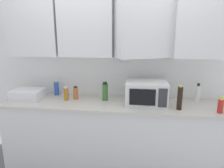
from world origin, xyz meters
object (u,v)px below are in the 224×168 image
at_px(bottle_amber_vinegar, 66,94).
at_px(bottle_soy_dark, 180,98).
at_px(bottle_spice_jar, 76,93).
at_px(dish_rack, 28,94).
at_px(bottle_green_oil, 105,92).
at_px(bottle_white_jar, 198,93).
at_px(bottle_blue_cleaner, 57,88).
at_px(bottle_red_sauce, 221,106).
at_px(microwave, 146,93).

height_order(bottle_amber_vinegar, bottle_soy_dark, bottle_soy_dark).
bearing_deg(bottle_spice_jar, dish_rack, -174.18).
xyz_separation_m(bottle_green_oil, bottle_white_jar, (1.14, 0.10, -0.01)).
bearing_deg(bottle_blue_cleaner, bottle_white_jar, -1.48).
bearing_deg(bottle_red_sauce, bottle_spice_jar, 171.41).
distance_m(bottle_red_sauce, bottle_soy_dark, 0.42).
distance_m(bottle_red_sauce, bottle_white_jar, 0.38).
bearing_deg(microwave, bottle_red_sauce, -13.08).
relative_size(microwave, bottle_soy_dark, 1.74).
relative_size(microwave, bottle_white_jar, 2.05).
relative_size(dish_rack, bottle_white_jar, 1.63).
distance_m(bottle_green_oil, bottle_soy_dark, 0.90).
relative_size(bottle_green_oil, bottle_red_sauce, 1.37).
bearing_deg(bottle_soy_dark, bottle_green_oil, 166.48).
xyz_separation_m(bottle_white_jar, bottle_blue_cleaner, (-1.85, 0.05, -0.01)).
height_order(dish_rack, bottle_amber_vinegar, bottle_amber_vinegar).
bearing_deg(dish_rack, bottle_green_oil, 3.66).
distance_m(bottle_red_sauce, bottle_spice_jar, 1.69).
relative_size(dish_rack, bottle_soy_dark, 1.38).
bearing_deg(bottle_amber_vinegar, dish_rack, -179.88).
bearing_deg(bottle_red_sauce, bottle_green_oil, 168.86).
height_order(dish_rack, bottle_soy_dark, bottle_soy_dark).
bearing_deg(bottle_blue_cleaner, bottle_spice_jar, -24.88).
bearing_deg(bottle_green_oil, microwave, -8.14).
relative_size(bottle_amber_vinegar, bottle_spice_jar, 1.04).
height_order(bottle_blue_cleaner, bottle_spice_jar, bottle_blue_cleaner).
xyz_separation_m(dish_rack, bottle_blue_cleaner, (0.30, 0.21, 0.03)).
bearing_deg(bottle_white_jar, bottle_blue_cleaner, 178.52).
bearing_deg(dish_rack, microwave, -0.32).
height_order(dish_rack, bottle_green_oil, bottle_green_oil).
relative_size(bottle_red_sauce, bottle_spice_jar, 1.03).
relative_size(bottle_blue_cleaner, bottle_spice_jar, 1.21).
bearing_deg(bottle_amber_vinegar, bottle_soy_dark, -6.14).
bearing_deg(bottle_blue_cleaner, bottle_red_sauce, -11.37).
relative_size(bottle_white_jar, bottle_amber_vinegar, 1.33).
bearing_deg(bottle_red_sauce, bottle_blue_cleaner, 168.63).
xyz_separation_m(dish_rack, bottle_amber_vinegar, (0.52, 0.00, 0.02)).
bearing_deg(dish_rack, bottle_blue_cleaner, 34.69).
xyz_separation_m(bottle_blue_cleaner, bottle_soy_dark, (1.57, -0.36, 0.04)).
xyz_separation_m(dish_rack, bottle_soy_dark, (1.88, -0.15, 0.07)).
xyz_separation_m(bottle_green_oil, bottle_blue_cleaner, (-0.70, 0.15, -0.02)).
bearing_deg(bottle_soy_dark, dish_rack, 175.58).
bearing_deg(microwave, bottle_white_jar, 15.15).
relative_size(bottle_green_oil, bottle_soy_dark, 0.86).
bearing_deg(bottle_blue_cleaner, bottle_amber_vinegar, -44.45).
relative_size(dish_rack, bottle_red_sauce, 2.18).
xyz_separation_m(bottle_red_sauce, bottle_blue_cleaner, (-1.99, 0.40, 0.01)).
height_order(bottle_green_oil, bottle_spice_jar, bottle_green_oil).
relative_size(bottle_spice_jar, bottle_soy_dark, 0.61).
bearing_deg(bottle_amber_vinegar, bottle_green_oil, 7.41).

